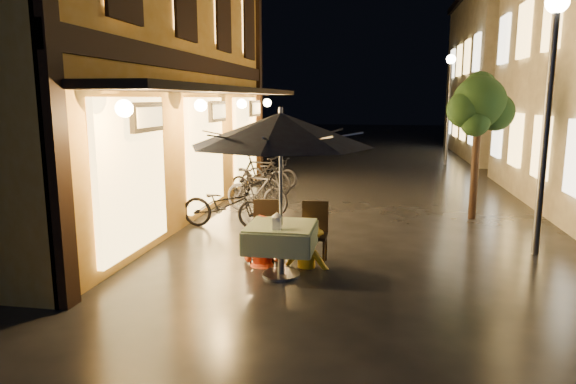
% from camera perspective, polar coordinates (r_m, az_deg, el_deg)
% --- Properties ---
extents(ground, '(90.00, 90.00, 0.00)m').
position_cam_1_polar(ground, '(7.38, 6.84, -10.18)').
color(ground, black).
rests_on(ground, ground).
extents(west_building, '(5.90, 11.40, 7.40)m').
position_cam_1_polar(west_building, '(12.52, -19.73, 14.96)').
color(west_building, '#C3842C').
rests_on(west_building, ground).
extents(east_building_far, '(7.30, 10.30, 7.30)m').
position_cam_1_polar(east_building_far, '(25.94, 26.51, 11.69)').
color(east_building_far, beige).
rests_on(east_building_far, ground).
extents(street_tree, '(1.43, 1.20, 3.15)m').
position_cam_1_polar(street_tree, '(11.61, 20.52, 8.93)').
color(street_tree, black).
rests_on(street_tree, ground).
extents(streetlamp_near, '(0.36, 0.36, 4.23)m').
position_cam_1_polar(streetlamp_near, '(9.31, 27.16, 11.32)').
color(streetlamp_near, '#59595E').
rests_on(streetlamp_near, ground).
extents(streetlamp_far, '(0.36, 0.36, 4.23)m').
position_cam_1_polar(streetlamp_far, '(21.08, 17.50, 10.81)').
color(streetlamp_far, '#59595E').
rests_on(streetlamp_far, ground).
extents(cafe_table, '(0.99, 0.99, 0.78)m').
position_cam_1_polar(cafe_table, '(7.50, -0.79, -5.05)').
color(cafe_table, '#59595E').
rests_on(cafe_table, ground).
extents(patio_umbrella, '(2.63, 2.63, 2.46)m').
position_cam_1_polar(patio_umbrella, '(7.25, -0.82, 6.94)').
color(patio_umbrella, '#59595E').
rests_on(patio_umbrella, ground).
extents(cafe_chair_left, '(0.42, 0.42, 0.97)m').
position_cam_1_polar(cafe_chair_left, '(8.29, -2.57, -3.91)').
color(cafe_chair_left, black).
rests_on(cafe_chair_left, ground).
extents(cafe_chair_right, '(0.42, 0.42, 0.97)m').
position_cam_1_polar(cafe_chair_right, '(8.16, 2.94, -4.15)').
color(cafe_chair_right, black).
rests_on(cafe_chair_right, ground).
extents(table_lantern, '(0.16, 0.16, 0.25)m').
position_cam_1_polar(table_lantern, '(7.14, -1.24, -3.11)').
color(table_lantern, white).
rests_on(table_lantern, cafe_table).
extents(person_orange, '(0.90, 0.80, 1.54)m').
position_cam_1_polar(person_orange, '(8.02, -2.89, -2.70)').
color(person_orange, '#DB451E').
rests_on(person_orange, ground).
extents(person_yellow, '(0.99, 0.68, 1.40)m').
position_cam_1_polar(person_yellow, '(7.91, 2.20, -3.39)').
color(person_yellow, gold).
rests_on(person_yellow, ground).
extents(bicycle_0, '(1.81, 0.72, 0.93)m').
position_cam_1_polar(bicycle_0, '(10.39, -7.07, -1.46)').
color(bicycle_0, black).
rests_on(bicycle_0, ground).
extents(bicycle_1, '(1.72, 1.05, 1.00)m').
position_cam_1_polar(bicycle_1, '(11.64, -3.50, 0.05)').
color(bicycle_1, black).
rests_on(bicycle_1, ground).
extents(bicycle_2, '(1.64, 1.05, 0.82)m').
position_cam_1_polar(bicycle_2, '(13.62, -3.64, 1.16)').
color(bicycle_2, black).
rests_on(bicycle_2, ground).
extents(bicycle_3, '(1.93, 1.03, 1.11)m').
position_cam_1_polar(bicycle_3, '(13.75, -3.15, 1.89)').
color(bicycle_3, black).
rests_on(bicycle_3, ground).
extents(bicycle_4, '(1.74, 0.98, 0.87)m').
position_cam_1_polar(bicycle_4, '(15.09, -1.85, 2.18)').
color(bicycle_4, black).
rests_on(bicycle_4, ground).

